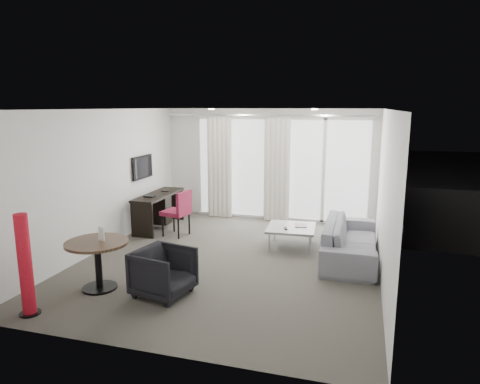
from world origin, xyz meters
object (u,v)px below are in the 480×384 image
(desk, at_px, (159,211))
(rattan_chair_a, at_px, (297,192))
(desk_chair, at_px, (176,213))
(sofa, at_px, (350,240))
(coffee_table, at_px, (291,237))
(round_table, at_px, (98,265))
(rattan_chair_b, at_px, (344,188))
(tub_armchair, at_px, (164,272))
(red_lamp, at_px, (25,265))

(desk, distance_m, rattan_chair_a, 4.02)
(desk_chair, relative_size, sofa, 0.42)
(desk, bearing_deg, coffee_table, -9.57)
(round_table, height_order, rattan_chair_b, rattan_chair_b)
(desk_chair, relative_size, coffee_table, 1.07)
(round_table, xyz_separation_m, rattan_chair_a, (1.96, 6.28, -0.00))
(round_table, height_order, rattan_chair_a, round_table)
(rattan_chair_a, bearing_deg, tub_armchair, -75.68)
(desk, bearing_deg, sofa, -11.13)
(coffee_table, distance_m, sofa, 1.15)
(desk, xyz_separation_m, tub_armchair, (1.63, -3.12, -0.04))
(sofa, bearing_deg, tub_armchair, 132.77)
(red_lamp, height_order, tub_armchair, red_lamp)
(red_lamp, height_order, rattan_chair_b, red_lamp)
(round_table, bearing_deg, rattan_chair_b, 64.80)
(round_table, distance_m, rattan_chair_b, 7.51)
(desk, height_order, coffee_table, desk)
(tub_armchair, distance_m, rattan_chair_b, 7.07)
(rattan_chair_b, bearing_deg, desk, -136.74)
(desk_chair, relative_size, rattan_chair_b, 1.11)
(round_table, distance_m, red_lamp, 1.07)
(red_lamp, distance_m, rattan_chair_a, 7.60)
(desk, relative_size, rattan_chair_a, 2.25)
(tub_armchair, bearing_deg, red_lamp, 136.72)
(tub_armchair, bearing_deg, coffee_table, -16.72)
(red_lamp, bearing_deg, desk_chair, 84.09)
(round_table, xyz_separation_m, rattan_chair_b, (3.20, 6.80, 0.07))
(rattan_chair_b, bearing_deg, red_lamp, -115.11)
(tub_armchair, height_order, rattan_chair_a, rattan_chair_a)
(tub_armchair, xyz_separation_m, rattan_chair_b, (2.18, 6.73, 0.09))
(desk_chair, bearing_deg, rattan_chair_a, 71.41)
(tub_armchair, bearing_deg, desk, 39.02)
(rattan_chair_a, bearing_deg, sofa, -45.37)
(sofa, bearing_deg, round_table, 124.09)
(round_table, height_order, tub_armchair, round_table)
(desk_chair, height_order, rattan_chair_b, desk_chair)
(coffee_table, distance_m, rattan_chair_a, 3.63)
(rattan_chair_a, bearing_deg, coffee_table, -59.93)
(desk_chair, bearing_deg, red_lamp, -85.07)
(desk_chair, bearing_deg, rattan_chair_b, 62.18)
(tub_armchair, bearing_deg, desk_chair, 32.39)
(desk_chair, relative_size, tub_armchair, 1.27)
(desk, height_order, red_lamp, red_lamp)
(coffee_table, bearing_deg, rattan_chair_a, 97.12)
(round_table, xyz_separation_m, tub_armchair, (1.01, 0.07, -0.02))
(desk_chair, xyz_separation_m, coffee_table, (2.43, -0.09, -0.28))
(coffee_table, bearing_deg, tub_armchair, -118.08)
(coffee_table, bearing_deg, rattan_chair_b, 79.11)
(desk, xyz_separation_m, red_lamp, (0.21, -4.13, 0.29))
(coffee_table, bearing_deg, desk, 170.43)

